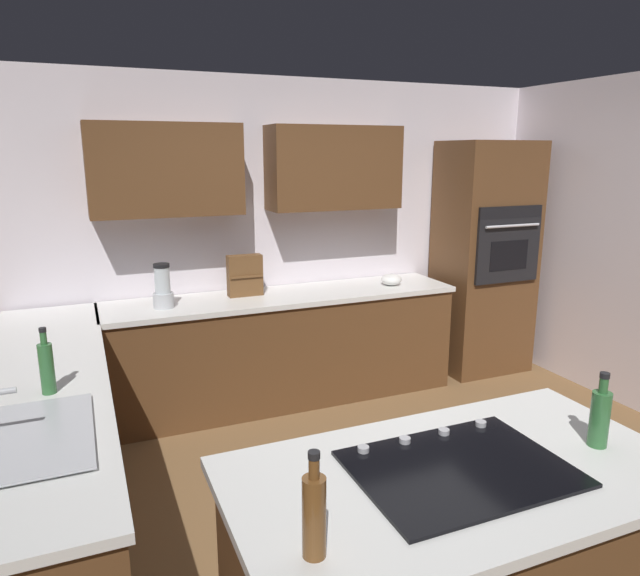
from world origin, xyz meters
The scene contains 16 objects.
ground_plane centered at (0.00, 0.00, 0.00)m, with size 14.00×14.00×0.00m, color brown.
wall_back centered at (0.07, -2.05, 1.44)m, with size 6.00×0.44×2.60m.
lower_cabinets_back centered at (0.10, -1.72, 0.43)m, with size 2.80×0.60×0.86m, color brown.
countertop_back centered at (0.10, -1.72, 0.88)m, with size 2.84×0.64×0.04m, color silver.
lower_cabinets_side centered at (1.82, -0.55, 0.43)m, with size 0.60×2.90×0.86m, color brown.
countertop_side centered at (1.82, -0.55, 0.88)m, with size 0.64×2.94×0.04m, color silver.
island_top centered at (0.39, 1.01, 0.88)m, with size 1.68×0.90×0.04m, color silver.
wall_oven centered at (-1.85, -1.72, 1.06)m, with size 0.80×0.66×2.11m.
sink_unit centered at (1.83, 0.17, 0.92)m, with size 0.46×0.70×0.23m.
cooktop centered at (0.39, 1.00, 0.91)m, with size 0.76×0.56×0.03m.
blender centered at (1.05, -1.67, 1.04)m, with size 0.15×0.15×0.33m.
mixing_bowl centered at (-0.85, -1.67, 0.95)m, with size 0.18×0.18×0.10m, color white.
spice_rack centered at (0.40, -1.80, 1.06)m, with size 0.27×0.11×0.32m.
dish_soap_bottle centered at (1.77, -0.31, 1.03)m, with size 0.07×0.07×0.32m.
oil_bottle centered at (1.04, 1.22, 1.03)m, with size 0.07×0.07×0.32m.
second_bottle centered at (-0.21, 1.06, 1.02)m, with size 0.07×0.07×0.30m.
Camera 1 is at (1.57, 2.53, 2.01)m, focal length 32.42 mm.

